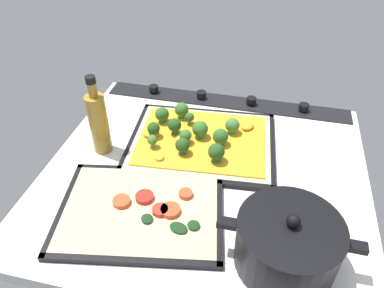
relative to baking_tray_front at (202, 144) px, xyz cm
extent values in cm
cube|color=silver|center=(-2.76, 9.61, -1.86)|extent=(74.56, 68.83, 3.00)
cube|color=black|center=(-2.76, -21.31, 0.04)|extent=(71.58, 7.00, 0.80)
cylinder|color=black|center=(-25.13, -21.31, 1.34)|extent=(2.80, 2.80, 1.80)
cylinder|color=black|center=(-10.22, -21.31, 1.34)|extent=(2.80, 2.80, 1.80)
cylinder|color=black|center=(4.69, -21.31, 1.34)|extent=(2.80, 2.80, 1.80)
cylinder|color=black|center=(19.60, -21.31, 1.34)|extent=(2.80, 2.80, 1.80)
cube|color=black|center=(0.00, 0.00, -0.11)|extent=(38.93, 32.07, 0.50)
cube|color=black|center=(1.15, -13.93, 0.29)|extent=(36.63, 4.21, 1.30)
cube|color=black|center=(-1.15, 13.93, 0.29)|extent=(36.63, 4.21, 1.30)
cube|color=black|center=(-17.67, -1.46, 0.29)|extent=(3.60, 29.15, 1.30)
cube|color=black|center=(17.67, 1.46, 0.29)|extent=(3.60, 29.15, 1.30)
cube|color=beige|center=(0.00, 0.00, 0.64)|extent=(36.34, 29.48, 1.00)
cube|color=gold|center=(0.00, 0.00, 1.34)|extent=(33.39, 26.59, 0.40)
cone|color=#427635|center=(-4.93, 7.32, 2.17)|extent=(2.14, 2.14, 1.25)
sphere|color=#264C1C|center=(-4.93, 7.32, 4.25)|extent=(3.89, 3.89, 3.89)
cone|color=#427635|center=(3.39, 6.39, 2.12)|extent=(1.90, 1.90, 1.17)
sphere|color=#264C1C|center=(3.39, 6.39, 4.00)|extent=(3.46, 3.46, 3.46)
cone|color=#5B9F46|center=(7.34, -8.17, 2.09)|extent=(2.09, 2.09, 1.10)
sphere|color=#386B28|center=(7.34, -8.17, 4.06)|extent=(3.80, 3.80, 3.80)
cone|color=#68AD54|center=(-6.96, -4.44, 2.00)|extent=(2.05, 2.05, 0.92)
sphere|color=#427533|center=(-6.96, -4.44, 3.85)|extent=(3.72, 3.72, 3.72)
cone|color=#4D8B3F|center=(4.54, -5.64, 2.16)|extent=(1.36, 1.36, 1.24)
sphere|color=#2D5B23|center=(4.54, -5.64, 3.70)|extent=(2.47, 2.47, 2.47)
cone|color=#5B9F46|center=(0.66, -0.77, 2.04)|extent=(2.19, 2.19, 1.00)
sphere|color=#386B28|center=(0.66, -0.77, 4.04)|extent=(3.99, 3.99, 3.99)
cone|color=#427635|center=(7.27, -0.68, 2.21)|extent=(1.91, 1.91, 1.35)
sphere|color=#264C1C|center=(7.27, -0.68, 4.19)|extent=(3.47, 3.47, 3.47)
cone|color=#4D8B3F|center=(-4.83, 0.96, 2.00)|extent=(2.11, 2.11, 0.93)
sphere|color=#2D5B23|center=(-4.83, 0.96, 3.90)|extent=(3.83, 3.83, 3.83)
cone|color=#68AD54|center=(11.09, 5.84, 2.16)|extent=(1.38, 1.38, 1.23)
sphere|color=#427533|center=(11.09, 5.84, 3.71)|extent=(2.50, 2.50, 2.50)
cone|color=#5B9F46|center=(3.63, 2.36, 2.09)|extent=(1.65, 1.65, 1.10)
sphere|color=#386B28|center=(3.63, 2.36, 3.76)|extent=(3.00, 3.00, 3.00)
cone|color=#427635|center=(12.09, 1.70, 2.19)|extent=(1.76, 1.76, 1.30)
sphere|color=#264C1C|center=(12.09, 1.70, 4.04)|extent=(3.20, 3.20, 3.20)
cone|color=#4D8B3F|center=(11.87, -4.93, 2.05)|extent=(2.04, 2.04, 1.02)
sphere|color=#2D5B23|center=(11.87, -4.93, 3.95)|extent=(3.71, 3.71, 3.71)
ellipsoid|color=gold|center=(5.05, 1.74, 2.00)|extent=(3.85, 4.00, 1.07)
ellipsoid|color=gold|center=(-7.05, -8.28, 2.01)|extent=(2.41, 3.27, 1.10)
ellipsoid|color=gold|center=(8.29, 9.38, 1.91)|extent=(3.31, 3.34, 0.88)
ellipsoid|color=gold|center=(12.83, 1.57, 2.17)|extent=(4.97, 4.24, 1.47)
ellipsoid|color=gold|center=(-10.66, -7.31, 2.11)|extent=(4.34, 4.72, 1.34)
ellipsoid|color=gold|center=(1.70, -6.21, 1.93)|extent=(2.94, 3.20, 0.90)
cube|color=black|center=(7.60, 24.91, -0.11)|extent=(37.77, 31.12, 0.50)
cube|color=black|center=(9.74, 12.91, 0.29)|extent=(33.50, 7.11, 1.30)
cube|color=black|center=(5.47, 36.91, 0.29)|extent=(33.50, 7.11, 1.30)
cube|color=black|center=(-8.45, 22.05, 0.29)|extent=(5.67, 25.40, 1.30)
cube|color=black|center=(23.66, 27.77, 0.29)|extent=(5.67, 25.40, 1.30)
cube|color=#CCB886|center=(7.60, 24.91, 0.59)|extent=(34.99, 28.33, 0.90)
cylinder|color=#B22319|center=(7.64, 22.22, 1.54)|extent=(3.88, 3.88, 1.00)
cylinder|color=red|center=(3.36, 24.92, 1.54)|extent=(3.34, 3.34, 1.00)
cylinder|color=#D14723|center=(11.92, 24.49, 1.54)|extent=(3.72, 3.72, 1.00)
cylinder|color=#D14723|center=(-0.58, 19.33, 1.54)|extent=(2.97, 2.97, 1.00)
cylinder|color=#D14723|center=(1.34, 24.47, 1.54)|extent=(4.08, 4.08, 1.00)
ellipsoid|color=#193819|center=(5.31, 27.56, 1.44)|extent=(3.43, 3.49, 0.60)
ellipsoid|color=#193819|center=(-4.12, 27.01, 1.44)|extent=(3.53, 3.50, 0.60)
ellipsoid|color=#193819|center=(-1.38, 28.30, 1.44)|extent=(4.31, 3.54, 0.60)
cylinder|color=black|center=(-21.71, 29.80, 4.28)|extent=(18.24, 18.24, 9.29)
cylinder|color=black|center=(-21.71, 29.80, 9.33)|extent=(18.61, 18.61, 0.80)
sphere|color=black|center=(-21.71, 29.80, 10.93)|extent=(2.40, 2.40, 2.40)
cube|color=black|center=(-32.63, 29.80, 7.26)|extent=(3.60, 2.00, 1.20)
cube|color=black|center=(-10.79, 29.80, 7.26)|extent=(3.60, 2.00, 1.20)
cylinder|color=olive|center=(23.71, 7.36, 7.37)|extent=(4.58, 4.58, 15.46)
cylinder|color=olive|center=(23.71, 7.36, 16.85)|extent=(2.06, 2.06, 3.50)
cylinder|color=black|center=(23.71, 7.36, 19.40)|extent=(2.29, 2.29, 1.60)
camera|label=1|loc=(-14.46, 72.49, 59.55)|focal=34.80mm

